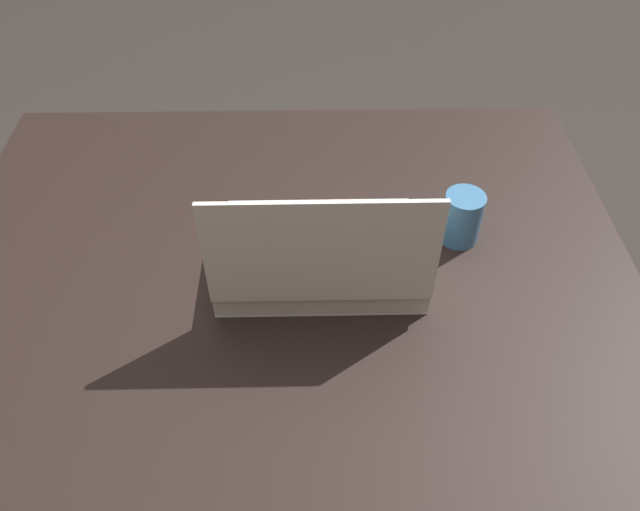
# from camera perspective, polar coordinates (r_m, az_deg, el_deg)

# --- Properties ---
(ground_plane) EXTENTS (8.00, 8.00, 0.00)m
(ground_plane) POSITION_cam_1_polar(r_m,az_deg,el_deg) (1.74, -2.13, -16.93)
(ground_plane) COLOR #2D2826
(dining_table) EXTENTS (1.27, 0.99, 0.72)m
(dining_table) POSITION_cam_1_polar(r_m,az_deg,el_deg) (1.21, -2.93, -2.94)
(dining_table) COLOR black
(dining_table) RESTS_ON ground_plane
(donut_box) EXTENTS (0.36, 0.25, 0.26)m
(donut_box) POSITION_cam_1_polar(r_m,az_deg,el_deg) (1.08, 0.36, -0.17)
(donut_box) COLOR white
(donut_box) RESTS_ON dining_table
(coffee_mug) EXTENTS (0.07, 0.07, 0.10)m
(coffee_mug) POSITION_cam_1_polar(r_m,az_deg,el_deg) (1.18, 12.85, 3.47)
(coffee_mug) COLOR teal
(coffee_mug) RESTS_ON dining_table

